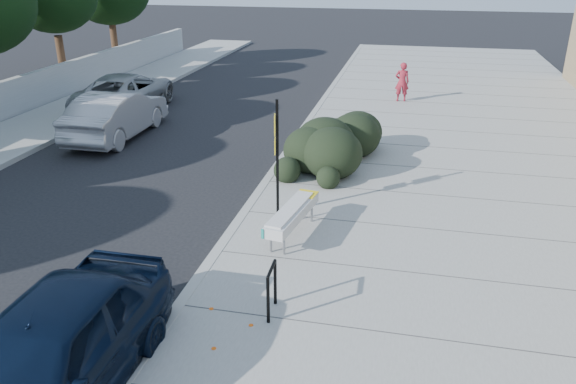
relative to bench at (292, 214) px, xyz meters
The scene contains 12 objects.
ground 1.84m from the bench, 144.16° to the right, with size 120.00×120.00×0.00m, color black.
sidewalk_near 5.84m from the bench, 43.50° to the left, with size 11.20×50.00×0.15m, color gray.
curb_near 4.27m from the bench, 109.11° to the left, with size 0.22×50.00×0.17m, color #9E9E99.
curb_far 10.22m from the bench, 156.92° to the left, with size 0.22×50.00×0.17m, color #9E9E99.
bench is the anchor object (origin of this frame).
bike_rack 2.88m from the bench, 84.72° to the right, with size 0.07×0.61×0.89m.
sign_post 1.60m from the bench, 119.21° to the left, with size 0.13×0.31×2.75m.
hedge 4.97m from the bench, 88.68° to the left, with size 2.10×4.20×1.57m, color black.
sedan_navy 5.87m from the bench, 111.87° to the right, with size 1.92×4.77×1.63m, color black.
wagon_silver 9.77m from the bench, 140.14° to the left, with size 1.68×4.81×1.59m, color #9F9FA4.
suv_silver 13.05m from the bench, 132.90° to the left, with size 2.55×5.53×1.54m, color gray.
pedestrian 13.18m from the bench, 81.95° to the left, with size 0.59×0.39×1.61m, color maroon.
Camera 1 is at (3.68, -9.67, 5.80)m, focal length 35.00 mm.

